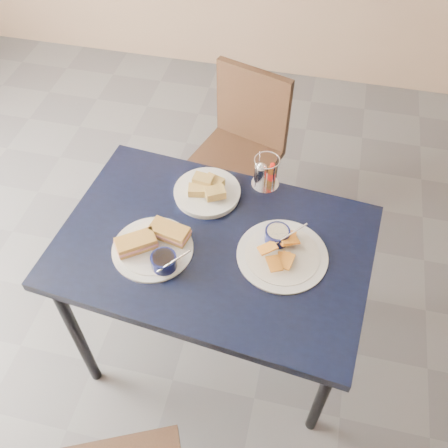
% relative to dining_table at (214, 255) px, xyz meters
% --- Properties ---
extents(ground, '(6.00, 6.00, 0.00)m').
position_rel_dining_table_xyz_m(ground, '(0.23, -0.24, -0.68)').
color(ground, '#515256').
rests_on(ground, ground).
extents(dining_table, '(1.19, 0.86, 0.75)m').
position_rel_dining_table_xyz_m(dining_table, '(0.00, 0.00, 0.00)').
color(dining_table, black).
rests_on(dining_table, ground).
extents(chair_far, '(0.49, 0.49, 0.84)m').
position_rel_dining_table_xyz_m(chair_far, '(-0.09, 0.89, -0.19)').
color(chair_far, black).
rests_on(chair_far, ground).
extents(sandwich_plate, '(0.31, 0.29, 0.12)m').
position_rel_dining_table_xyz_m(sandwich_plate, '(-0.20, -0.08, 0.10)').
color(sandwich_plate, white).
rests_on(sandwich_plate, dining_table).
extents(plantain_plate, '(0.32, 0.32, 0.12)m').
position_rel_dining_table_xyz_m(plantain_plate, '(0.24, 0.02, 0.09)').
color(plantain_plate, white).
rests_on(plantain_plate, dining_table).
extents(bread_basket, '(0.26, 0.26, 0.07)m').
position_rel_dining_table_xyz_m(bread_basket, '(-0.08, 0.23, 0.09)').
color(bread_basket, white).
rests_on(bread_basket, dining_table).
extents(condiment_caddy, '(0.11, 0.11, 0.14)m').
position_rel_dining_table_xyz_m(condiment_caddy, '(0.13, 0.34, 0.13)').
color(condiment_caddy, silver).
rests_on(condiment_caddy, dining_table).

